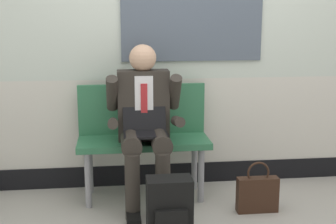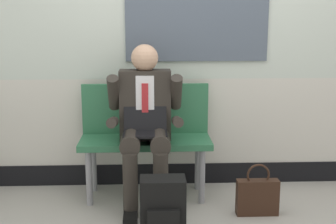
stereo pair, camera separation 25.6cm
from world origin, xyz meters
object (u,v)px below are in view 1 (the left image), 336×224
bench_with_person (143,132)px  person_seated (145,122)px  backpack (169,211)px  handbag (257,193)px

bench_with_person → person_seated: bearing=-90.0°
person_seated → bench_with_person: bearing=90.0°
person_seated → backpack: 0.79m
handbag → bench_with_person: bearing=151.3°
bench_with_person → backpack: 0.90m
bench_with_person → handbag: 1.02m
backpack → handbag: size_ratio=1.10×
bench_with_person → person_seated: (0.00, -0.20, 0.13)m
backpack → person_seated: bearing=100.1°
backpack → handbag: 0.81m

